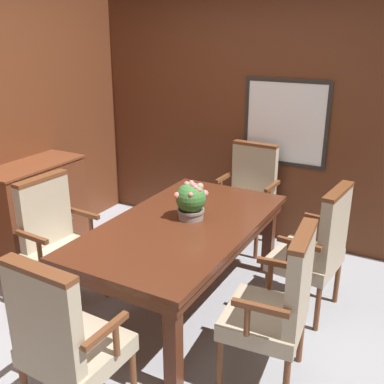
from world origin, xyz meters
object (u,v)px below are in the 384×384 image
at_px(chair_right_near, 278,303).
at_px(potted_plant, 191,200).
at_px(dining_table, 183,233).
at_px(chair_head_near, 64,338).
at_px(chair_left_near, 57,237).
at_px(sideboard_cabinet, 37,212).
at_px(chair_right_far, 317,247).
at_px(chair_head_far, 249,192).

bearing_deg(chair_right_near, potted_plant, -126.12).
distance_m(dining_table, chair_head_near, 1.30).
bearing_deg(chair_head_near, chair_left_near, -41.99).
xyz_separation_m(dining_table, sideboard_cabinet, (-1.63, 0.05, -0.16)).
relative_size(chair_right_near, sideboard_cabinet, 1.09).
distance_m(chair_right_near, chair_right_far, 0.86).
xyz_separation_m(chair_left_near, sideboard_cabinet, (-0.71, 0.45, -0.09)).
bearing_deg(chair_right_near, chair_left_near, -96.33).
height_order(chair_head_far, potted_plant, chair_head_far).
xyz_separation_m(chair_head_near, sideboard_cabinet, (-1.65, 1.35, -0.09)).
xyz_separation_m(chair_right_far, sideboard_cabinet, (-2.57, -0.39, -0.09)).
bearing_deg(sideboard_cabinet, chair_head_far, 37.84).
height_order(chair_right_far, potted_plant, chair_right_far).
height_order(dining_table, chair_right_far, chair_right_far).
height_order(chair_head_far, sideboard_cabinet, chair_head_far).
bearing_deg(chair_head_far, chair_right_far, -41.65).
bearing_deg(dining_table, potted_plant, 80.93).
distance_m(chair_head_far, potted_plant, 1.26).
xyz_separation_m(chair_right_near, potted_plant, (-0.90, 0.53, 0.32)).
height_order(dining_table, chair_head_near, chair_head_near).
bearing_deg(sideboard_cabinet, chair_left_near, -32.35).
distance_m(chair_head_near, chair_head_far, 2.63).
height_order(chair_head_near, chair_right_far, same).
bearing_deg(chair_right_near, chair_right_far, 173.57).
bearing_deg(chair_right_near, sideboard_cabinet, -106.05).
bearing_deg(chair_left_near, potted_plant, -58.39).
distance_m(chair_head_near, potted_plant, 1.44).
height_order(chair_left_near, sideboard_cabinet, chair_left_near).
height_order(chair_left_near, chair_right_far, same).
xyz_separation_m(dining_table, chair_left_near, (-0.93, -0.40, -0.08)).
xyz_separation_m(chair_left_near, potted_plant, (0.94, 0.51, 0.32)).
bearing_deg(chair_head_far, chair_right_near, -60.23).
bearing_deg(chair_right_far, chair_right_near, 4.67).
distance_m(chair_head_near, chair_right_far, 1.96).
xyz_separation_m(chair_right_far, chair_head_far, (-0.92, 0.89, 0.00)).
bearing_deg(chair_right_near, chair_head_near, -51.48).
bearing_deg(chair_head_near, potted_plant, -88.38).
bearing_deg(potted_plant, chair_right_far, 19.85).
height_order(chair_head_near, potted_plant, chair_head_near).
xyz_separation_m(dining_table, chair_head_near, (0.01, -1.30, -0.08)).
bearing_deg(chair_head_near, sideboard_cabinet, -37.55).
relative_size(chair_left_near, chair_right_near, 1.00).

